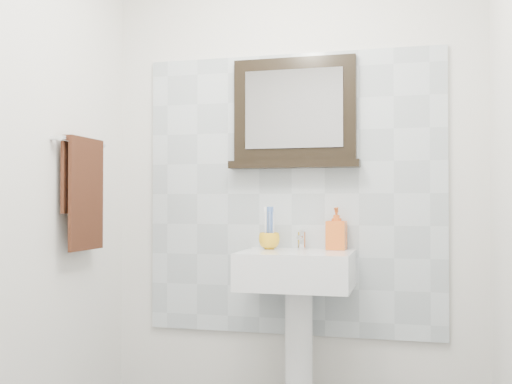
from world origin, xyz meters
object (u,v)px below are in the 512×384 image
at_px(toothbrush_cup, 269,241).
at_px(framed_mirror, 294,116).
at_px(hand_towel, 84,185).
at_px(soap_dispenser, 336,228).
at_px(pedestal_sink, 297,288).

bearing_deg(toothbrush_cup, framed_mirror, 37.67).
relative_size(framed_mirror, hand_towel, 1.26).
relative_size(toothbrush_cup, hand_towel, 0.20).
xyz_separation_m(soap_dispenser, hand_towel, (-1.19, -0.45, 0.22)).
xyz_separation_m(pedestal_sink, framed_mirror, (-0.05, 0.19, 0.89)).
bearing_deg(pedestal_sink, soap_dispenser, 38.57).
bearing_deg(toothbrush_cup, pedestal_sink, -30.55).
bearing_deg(framed_mirror, soap_dispenser, -10.74).
relative_size(pedestal_sink, toothbrush_cup, 8.81).
xyz_separation_m(soap_dispenser, framed_mirror, (-0.23, 0.04, 0.59)).
height_order(toothbrush_cup, framed_mirror, framed_mirror).
bearing_deg(pedestal_sink, toothbrush_cup, 149.45).
xyz_separation_m(pedestal_sink, hand_towel, (-1.01, -0.30, 0.51)).
xyz_separation_m(toothbrush_cup, hand_towel, (-0.84, -0.40, 0.29)).
xyz_separation_m(toothbrush_cup, soap_dispenser, (0.34, 0.05, 0.07)).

